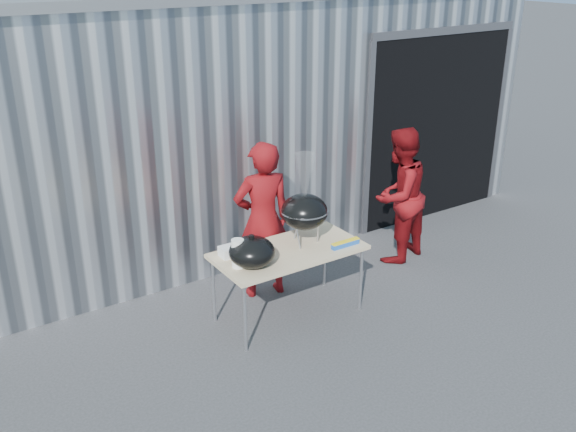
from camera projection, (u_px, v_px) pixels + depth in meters
ground at (311, 339)px, 6.24m from camera, size 80.00×80.00×0.00m
building at (186, 91)px, 9.66m from camera, size 8.20×6.20×3.10m
folding_table at (289, 253)px, 6.39m from camera, size 1.50×0.75×0.75m
kettle_grill at (304, 205)px, 6.36m from camera, size 0.48×0.48×0.95m
grill_lid at (252, 252)px, 6.00m from camera, size 0.44×0.44×0.32m
paper_towels at (238, 253)px, 5.98m from camera, size 0.12×0.12×0.28m
white_tub at (230, 251)px, 6.23m from camera, size 0.20×0.15×0.10m
foil_box at (345, 244)px, 6.43m from camera, size 0.32×0.06×0.06m
person_cook at (263, 220)px, 6.78m from camera, size 0.70×0.53×1.72m
person_bystander at (399, 195)px, 7.60m from camera, size 0.92×0.79×1.64m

